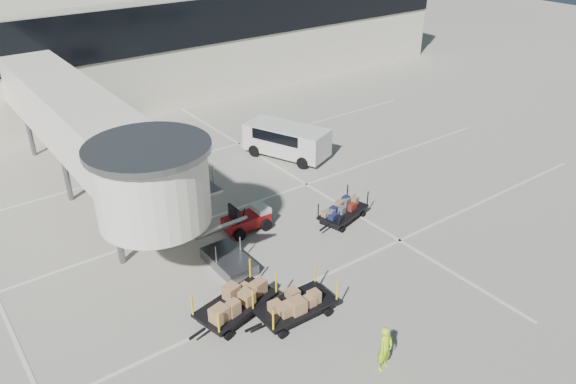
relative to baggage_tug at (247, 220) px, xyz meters
name	(u,v)px	position (x,y,z in m)	size (l,w,h in m)	color
ground	(329,315)	(-0.86, -7.04, -0.53)	(140.00, 140.00, 0.00)	#B4B0A1
lane_markings	(196,219)	(-1.53, 2.29, -0.52)	(40.00, 30.00, 0.02)	silver
terminal	(59,50)	(-1.21, 22.90, 3.58)	(64.00, 12.11, 15.20)	silver
jet_bridge	(96,136)	(-4.83, 5.22, 3.75)	(5.70, 20.40, 6.03)	white
baggage_tug	(247,220)	(0.00, 0.00, 0.00)	(2.25, 1.45, 1.46)	maroon
suitcase_cart	(343,212)	(4.23, -2.09, -0.06)	(3.32, 1.95, 1.27)	black
box_cart_near	(295,305)	(-1.95, -6.35, 0.03)	(3.74, 1.59, 1.46)	black
box_cart_far	(235,304)	(-3.77, -4.99, 0.06)	(3.93, 2.19, 1.51)	black
ground_worker	(385,348)	(-1.08, -10.19, 0.33)	(0.63, 0.41, 1.72)	#A9EB18
minivan	(285,138)	(6.41, 5.75, 0.63)	(3.85, 5.47, 1.93)	silver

